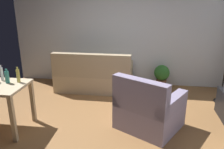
# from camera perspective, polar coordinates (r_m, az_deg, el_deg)

# --- Properties ---
(ground_plane) EXTENTS (5.20, 4.40, 0.02)m
(ground_plane) POSITION_cam_1_polar(r_m,az_deg,el_deg) (3.89, -2.62, -12.95)
(ground_plane) COLOR olive
(wall_rear) EXTENTS (5.20, 0.10, 2.70)m
(wall_rear) POSITION_cam_1_polar(r_m,az_deg,el_deg) (5.54, 1.61, 11.41)
(wall_rear) COLOR silver
(wall_rear) RESTS_ON ground_plane
(couch) EXTENTS (1.73, 0.84, 0.92)m
(couch) POSITION_cam_1_polar(r_m,az_deg,el_deg) (5.27, -4.56, -0.65)
(couch) COLOR tan
(couch) RESTS_ON ground_plane
(potted_plant) EXTENTS (0.36, 0.36, 0.57)m
(potted_plant) POSITION_cam_1_polar(r_m,az_deg,el_deg) (5.44, 12.43, -0.15)
(potted_plant) COLOR brown
(potted_plant) RESTS_ON ground_plane
(armchair) EXTENTS (1.20, 1.18, 0.92)m
(armchair) POSITION_cam_1_polar(r_m,az_deg,el_deg) (3.73, 9.08, -8.82)
(armchair) COLOR gray
(armchair) RESTS_ON ground_plane
(bottle_clear) EXTENTS (0.05, 0.05, 0.26)m
(bottle_clear) POSITION_cam_1_polar(r_m,az_deg,el_deg) (4.06, -26.07, 0.17)
(bottle_clear) COLOR silver
(bottle_clear) RESTS_ON desk
(bottle_tall) EXTENTS (0.07, 0.07, 0.23)m
(bottle_tall) POSITION_cam_1_polar(r_m,az_deg,el_deg) (3.90, -24.97, -0.56)
(bottle_tall) COLOR teal
(bottle_tall) RESTS_ON desk
(bottle_squat) EXTENTS (0.05, 0.05, 0.25)m
(bottle_squat) POSITION_cam_1_polar(r_m,az_deg,el_deg) (3.87, -22.61, -0.26)
(bottle_squat) COLOR #BCB24C
(bottle_squat) RESTS_ON desk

